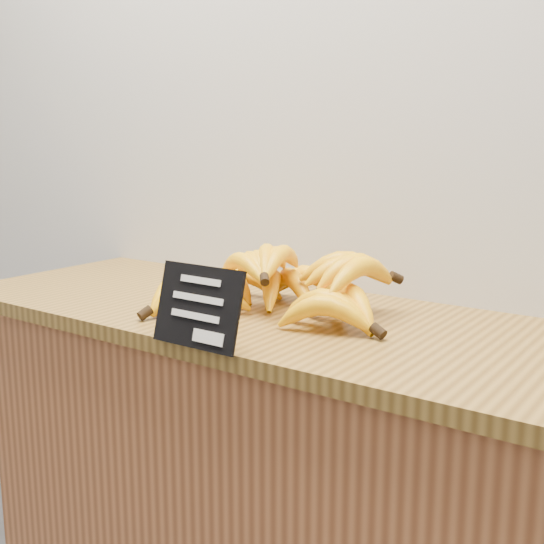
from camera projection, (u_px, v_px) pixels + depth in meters
The scene contains 4 objects.
counter at pixel (286, 534), 1.43m from camera, with size 1.27×0.50×0.90m, color #A56035.
counter_top at pixel (287, 320), 1.34m from camera, with size 1.49×0.54×0.03m, color olive.
chalkboard_sign at pixel (198, 307), 1.11m from camera, with size 0.17×0.01×0.14m, color black.
banana_pile at pixel (277, 286), 1.35m from camera, with size 0.54×0.41×0.12m.
Camera 1 is at (0.87, 1.67, 1.27)m, focal length 45.00 mm.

